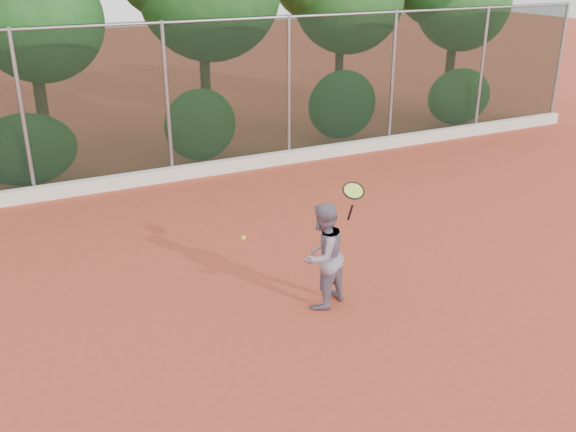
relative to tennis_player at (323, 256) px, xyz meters
name	(u,v)px	position (x,y,z in m)	size (l,w,h in m)	color
ground	(320,322)	(-0.27, -0.42, -0.80)	(80.00, 80.00, 0.00)	#A83E27
concrete_curb	(175,174)	(-0.27, 6.40, -0.65)	(24.00, 0.20, 0.30)	silver
tennis_player	(323,256)	(0.00, 0.00, 0.00)	(0.77, 0.60, 1.59)	slate
chainlink_fence	(167,98)	(-0.27, 6.58, 1.06)	(24.09, 0.09, 3.50)	black
tennis_racket	(353,193)	(0.42, -0.08, 0.92)	(0.38, 0.36, 0.59)	black
tennis_ball_in_flight	(243,238)	(-1.45, -0.58, 0.81)	(0.06, 0.06, 0.06)	#B4D02F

